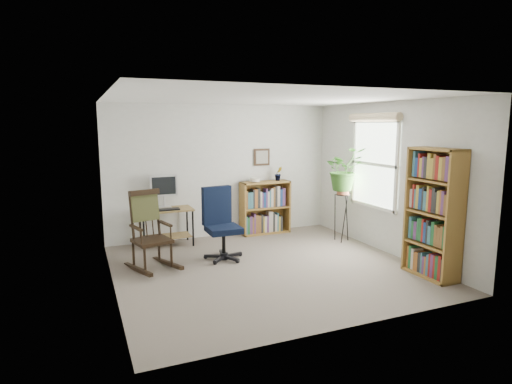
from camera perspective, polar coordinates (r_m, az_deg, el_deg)
name	(u,v)px	position (r m, az deg, el deg)	size (l,w,h in m)	color
floor	(267,268)	(6.28, 1.43, -10.04)	(4.20, 4.00, 0.00)	slate
ceiling	(267,98)	(5.94, 1.52, 12.39)	(4.20, 4.00, 0.00)	white
wall_back	(222,171)	(7.85, -4.51, 2.79)	(4.20, 0.00, 2.40)	silver
wall_front	(351,213)	(4.28, 12.51, -2.72)	(4.20, 0.00, 2.40)	silver
wall_left	(109,195)	(5.49, -18.96, -0.41)	(0.00, 4.00, 2.40)	silver
wall_right	(387,178)	(7.11, 17.12, 1.76)	(0.00, 4.00, 2.40)	silver
window	(374,164)	(7.29, 15.45, 3.59)	(0.12, 1.20, 1.50)	white
desk	(167,227)	(7.44, -11.84, -4.62)	(0.88, 0.49, 0.64)	olive
monitor	(164,191)	(7.46, -12.19, 0.09)	(0.46, 0.16, 0.56)	silver
keyboard	(167,209)	(7.25, -11.74, -2.30)	(0.40, 0.15, 0.03)	black
office_chair	(224,224)	(6.51, -4.35, -4.21)	(0.61, 0.61, 1.12)	black
rocking_chair	(152,230)	(6.24, -13.75, -4.94)	(0.59, 0.99, 1.15)	black
low_bookshelf	(265,207)	(8.06, 1.21, -2.07)	(0.94, 0.31, 0.99)	olive
tall_bookshelf	(433,213)	(6.19, 22.58, -2.65)	(0.33, 0.76, 1.75)	olive
plant_stand	(342,214)	(7.66, 11.41, -2.89)	(0.27, 0.27, 0.98)	black
spider_plant	(344,148)	(7.51, 11.69, 5.73)	(1.69, 1.88, 1.46)	#326523
potted_plant_small	(278,178)	(8.10, 3.01, 1.91)	(0.13, 0.24, 0.11)	#326523
framed_picture	(262,157)	(8.07, 0.80, 4.67)	(0.32, 0.04, 0.32)	black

